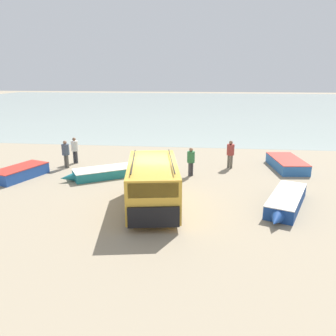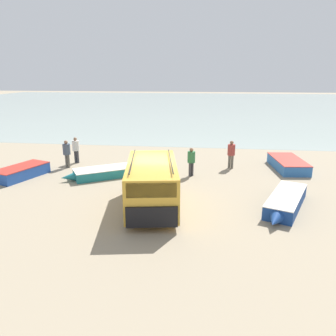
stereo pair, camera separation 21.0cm
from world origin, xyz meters
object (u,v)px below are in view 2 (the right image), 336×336
at_px(fisherman_1, 67,151).
at_px(fisherman_0, 191,159).
at_px(fishing_rowboat_3, 23,171).
at_px(fisherman_2, 231,152).
at_px(fishing_rowboat_1, 287,163).
at_px(fishing_rowboat_0, 103,173).
at_px(fisherman_3, 76,148).
at_px(fishing_rowboat_2, 285,202).
at_px(parked_van, 152,184).

bearing_deg(fisherman_1, fisherman_0, 106.62).
height_order(fishing_rowboat_3, fisherman_2, fisherman_2).
distance_m(fishing_rowboat_1, fisherman_1, 14.40).
bearing_deg(fisherman_2, fishing_rowboat_0, -52.48).
relative_size(fishing_rowboat_1, fisherman_3, 2.56).
bearing_deg(fishing_rowboat_0, fisherman_3, -78.04).
bearing_deg(fisherman_1, fisherman_2, 118.67).
height_order(fisherman_1, fisherman_3, fisherman_1).
xyz_separation_m(fishing_rowboat_3, fisherman_0, (9.95, 1.41, 0.70)).
xyz_separation_m(fishing_rowboat_2, fisherman_1, (-12.71, 5.38, 0.77)).
bearing_deg(fisherman_2, fishing_rowboat_3, -57.71).
bearing_deg(parked_van, fishing_rowboat_0, -148.70).
xyz_separation_m(fishing_rowboat_0, fishing_rowboat_2, (9.75, -3.62, 0.04)).
height_order(fisherman_2, fisherman_3, fisherman_2).
relative_size(fishing_rowboat_1, fisherman_2, 2.51).
relative_size(parked_van, fisherman_2, 2.94).
xyz_separation_m(parked_van, fisherman_2, (3.97, 7.17, -0.10)).
height_order(fishing_rowboat_1, fishing_rowboat_2, fishing_rowboat_1).
bearing_deg(fishing_rowboat_0, fisherman_0, 157.88).
height_order(fishing_rowboat_1, fisherman_2, fisherman_2).
distance_m(fishing_rowboat_0, fishing_rowboat_2, 10.40).
height_order(fishing_rowboat_0, fishing_rowboat_2, fishing_rowboat_2).
height_order(fishing_rowboat_0, fisherman_2, fisherman_2).
height_order(fishing_rowboat_2, fisherman_0, fisherman_0).
bearing_deg(fishing_rowboat_1, parked_van, 129.00).
distance_m(fishing_rowboat_0, fisherman_0, 5.34).
height_order(fishing_rowboat_0, fisherman_0, fisherman_0).
relative_size(fishing_rowboat_2, fisherman_2, 2.63).
relative_size(fishing_rowboat_1, fishing_rowboat_3, 1.16).
relative_size(fishing_rowboat_2, fishing_rowboat_3, 1.21).
bearing_deg(fishing_rowboat_0, fisherman_2, 168.71).
relative_size(fishing_rowboat_0, fisherman_3, 2.35).
distance_m(parked_van, fishing_rowboat_1, 10.80).
xyz_separation_m(fishing_rowboat_2, fishing_rowboat_3, (-14.49, 3.10, 0.02)).
height_order(parked_van, fishing_rowboat_3, parked_van).
height_order(fishing_rowboat_1, fishing_rowboat_3, fishing_rowboat_3).
height_order(parked_van, fisherman_1, parked_van).
relative_size(fisherman_1, fisherman_3, 1.01).
height_order(parked_van, fisherman_0, parked_van).
bearing_deg(fisherman_0, parked_van, -55.38).
relative_size(fisherman_0, fisherman_3, 0.97).
xyz_separation_m(parked_van, fishing_rowboat_0, (-3.71, 4.30, -0.91)).
bearing_deg(fishing_rowboat_3, fisherman_1, -18.97).
bearing_deg(fishing_rowboat_2, fisherman_2, -139.83).
relative_size(parked_van, fishing_rowboat_3, 1.35).
bearing_deg(fishing_rowboat_2, fisherman_0, -112.31).
bearing_deg(parked_van, fisherman_0, 154.41).
xyz_separation_m(parked_van, fishing_rowboat_2, (6.04, 0.68, -0.87)).
relative_size(fishing_rowboat_3, fisherman_2, 2.18).
bearing_deg(fisherman_1, fishing_rowboat_0, 82.01).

